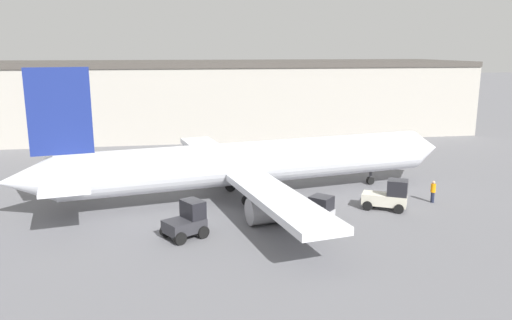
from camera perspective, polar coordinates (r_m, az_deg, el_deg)
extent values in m
plane|color=slate|center=(41.58, 0.00, -4.19)|extent=(400.00, 400.00, 0.00)
cube|color=#ADA89E|center=(73.21, -13.47, 6.60)|extent=(94.34, 17.89, 9.61)
cube|color=#47423D|center=(72.89, -13.68, 10.63)|extent=(94.34, 18.25, 0.70)
cylinder|color=silver|center=(40.83, 0.00, -0.24)|extent=(30.80, 9.24, 3.45)
cone|color=silver|center=(49.09, 18.65, 1.28)|extent=(3.36, 3.85, 3.38)
cone|color=silver|center=(38.57, -24.82, -2.19)|extent=(4.35, 3.94, 3.28)
cube|color=silver|center=(48.42, -5.20, 1.02)|extent=(5.62, 13.87, 0.50)
cube|color=silver|center=(32.81, 2.64, -4.56)|extent=(5.62, 13.87, 0.50)
cylinder|color=#939399|center=(46.79, -4.51, -1.04)|extent=(3.07, 2.40, 1.91)
cylinder|color=#939399|center=(35.00, 1.32, -5.72)|extent=(3.07, 2.40, 1.91)
cube|color=navy|center=(37.59, -21.55, 5.17)|extent=(4.27, 1.17, 6.11)
cube|color=silver|center=(42.05, -20.99, -0.22)|extent=(3.84, 4.66, 0.24)
cube|color=silver|center=(34.66, -21.04, -2.84)|extent=(3.84, 4.66, 0.24)
cylinder|color=#38383D|center=(46.28, 12.95, -1.99)|extent=(0.28, 0.28, 1.21)
cylinder|color=black|center=(46.35, 12.93, -2.30)|extent=(0.75, 0.48, 0.70)
cylinder|color=#38383D|center=(38.88, -0.98, -4.45)|extent=(0.28, 0.28, 1.21)
cylinder|color=black|center=(38.93, -0.98, -4.67)|extent=(0.95, 0.52, 0.90)
cylinder|color=#38383D|center=(42.98, -2.96, -2.80)|extent=(0.28, 0.28, 1.21)
cylinder|color=black|center=(43.02, -2.96, -3.00)|extent=(0.95, 0.52, 0.90)
cylinder|color=#1E2338|center=(42.30, 19.52, -4.04)|extent=(0.29, 0.29, 0.86)
cylinder|color=orange|center=(42.09, 19.60, -3.03)|extent=(0.39, 0.39, 0.68)
sphere|color=tan|center=(41.98, 19.64, -2.42)|extent=(0.25, 0.25, 0.25)
cube|color=#2D2D33|center=(32.88, -8.19, -7.43)|extent=(3.02, 2.78, 0.81)
cube|color=black|center=(32.91, -7.23, -5.57)|extent=(1.75, 1.92, 1.16)
cylinder|color=black|center=(32.76, -6.05, -8.20)|extent=(0.84, 0.66, 0.81)
cylinder|color=black|center=(34.15, -7.74, -7.37)|extent=(0.84, 0.66, 0.81)
cylinder|color=black|center=(31.90, -8.64, -8.87)|extent=(0.84, 0.66, 0.81)
cylinder|color=black|center=(33.33, -10.25, -7.98)|extent=(0.84, 0.66, 0.81)
cube|color=#B2B2B7|center=(34.80, 6.78, -6.54)|extent=(3.23, 3.24, 0.68)
cube|color=black|center=(35.25, 7.48, -4.90)|extent=(1.93, 1.93, 0.97)
cube|color=#333333|center=(34.05, 6.38, -5.30)|extent=(2.10, 2.11, 0.73)
cylinder|color=black|center=(35.46, 8.71, -6.82)|extent=(0.63, 0.63, 0.61)
cylinder|color=black|center=(36.14, 6.48, -6.37)|extent=(0.63, 0.63, 0.61)
cylinder|color=black|center=(33.69, 7.07, -7.82)|extent=(0.63, 0.63, 0.61)
cylinder|color=black|center=(34.41, 4.76, -7.32)|extent=(0.63, 0.63, 0.61)
cube|color=beige|center=(39.40, 14.45, -4.37)|extent=(3.59, 2.87, 0.83)
cube|color=black|center=(39.07, 15.87, -3.06)|extent=(1.90, 1.85, 1.19)
cylinder|color=black|center=(38.76, 16.02, -5.39)|extent=(0.77, 0.59, 0.72)
cylinder|color=black|center=(40.15, 16.15, -4.78)|extent=(0.77, 0.59, 0.72)
cylinder|color=black|center=(38.93, 12.62, -5.12)|extent=(0.77, 0.59, 0.72)
cylinder|color=black|center=(40.32, 12.88, -4.52)|extent=(0.77, 0.59, 0.72)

